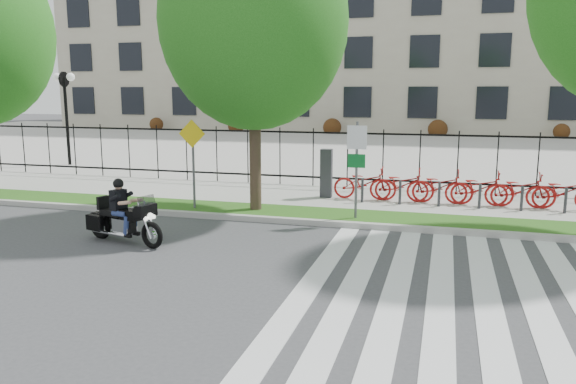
# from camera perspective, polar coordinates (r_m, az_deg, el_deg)

# --- Properties ---
(ground) EXTENTS (120.00, 120.00, 0.00)m
(ground) POSITION_cam_1_polar(r_m,az_deg,el_deg) (11.12, -8.53, -7.78)
(ground) COLOR #3D3D3F
(ground) RESTS_ON ground
(curb) EXTENTS (60.00, 0.20, 0.15)m
(curb) POSITION_cam_1_polar(r_m,az_deg,el_deg) (14.79, -2.01, -2.81)
(curb) COLOR #A2A099
(curb) RESTS_ON ground
(grass_verge) EXTENTS (60.00, 1.50, 0.15)m
(grass_verge) POSITION_cam_1_polar(r_m,az_deg,el_deg) (15.58, -1.05, -2.13)
(grass_verge) COLOR #205314
(grass_verge) RESTS_ON ground
(sidewalk) EXTENTS (60.00, 3.50, 0.15)m
(sidewalk) POSITION_cam_1_polar(r_m,az_deg,el_deg) (17.94, 1.26, -0.47)
(sidewalk) COLOR #A19E97
(sidewalk) RESTS_ON ground
(plaza) EXTENTS (80.00, 34.00, 0.10)m
(plaza) POSITION_cam_1_polar(r_m,az_deg,el_deg) (35.06, 8.52, 4.66)
(plaza) COLOR #A19E97
(plaza) RESTS_ON ground
(crosswalk_stripes) EXTENTS (5.70, 8.00, 0.01)m
(crosswalk_stripes) POSITION_cam_1_polar(r_m,az_deg,el_deg) (10.21, 17.39, -9.78)
(crosswalk_stripes) COLOR silver
(crosswalk_stripes) RESTS_ON ground
(iron_fence) EXTENTS (30.00, 0.06, 2.00)m
(iron_fence) POSITION_cam_1_polar(r_m,az_deg,el_deg) (19.46, 2.57, 3.57)
(iron_fence) COLOR black
(iron_fence) RESTS_ON sidewalk
(office_building) EXTENTS (60.00, 21.90, 20.15)m
(office_building) POSITION_cam_1_polar(r_m,az_deg,el_deg) (55.10, 11.60, 16.92)
(office_building) COLOR #A89E88
(office_building) RESTS_ON ground
(lamp_post_left) EXTENTS (1.06, 0.70, 4.25)m
(lamp_post_left) POSITION_cam_1_polar(r_m,az_deg,el_deg) (27.14, -21.71, 9.12)
(lamp_post_left) COLOR black
(lamp_post_left) RESTS_ON ground
(street_tree_1) EXTENTS (5.03, 5.03, 7.99)m
(street_tree_1) POSITION_cam_1_polar(r_m,az_deg,el_deg) (15.52, -3.49, 16.97)
(street_tree_1) COLOR #3A2C1F
(street_tree_1) RESTS_ON grass_verge
(bike_share_station) EXTENTS (7.83, 0.87, 1.50)m
(bike_share_station) POSITION_cam_1_polar(r_m,az_deg,el_deg) (17.04, 16.77, 0.49)
(bike_share_station) COLOR #2D2D33
(bike_share_station) RESTS_ON sidewalk
(sign_pole_regulatory) EXTENTS (0.50, 0.09, 2.50)m
(sign_pole_regulatory) POSITION_cam_1_polar(r_m,az_deg,el_deg) (14.46, 6.98, 3.52)
(sign_pole_regulatory) COLOR #59595B
(sign_pole_regulatory) RESTS_ON grass_verge
(sign_pole_warning) EXTENTS (0.78, 0.09, 2.49)m
(sign_pole_warning) POSITION_cam_1_polar(r_m,az_deg,el_deg) (15.82, -9.65, 4.03)
(sign_pole_warning) COLOR #59595B
(sign_pole_warning) RESTS_ON grass_verge
(motorcycle_rider) EXTENTS (2.25, 1.04, 1.78)m
(motorcycle_rider) POSITION_cam_1_polar(r_m,az_deg,el_deg) (13.22, -16.32, -2.51)
(motorcycle_rider) COLOR black
(motorcycle_rider) RESTS_ON ground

